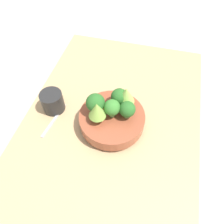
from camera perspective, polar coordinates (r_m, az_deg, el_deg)
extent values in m
plane|color=#ADA89E|center=(0.91, 0.06, -2.73)|extent=(6.00, 6.00, 0.00)
cube|color=tan|center=(0.89, 0.06, -2.07)|extent=(0.99, 0.69, 0.04)
cylinder|color=brown|center=(0.85, 0.00, -3.04)|extent=(0.11, 0.11, 0.01)
cylinder|color=brown|center=(0.83, 0.00, -1.84)|extent=(0.25, 0.25, 0.05)
cylinder|color=#6BA34C|center=(0.83, 1.90, 2.50)|extent=(0.02, 0.02, 0.02)
sphere|color=#286023|center=(0.80, 1.96, 3.99)|extent=(0.06, 0.06, 0.06)
cylinder|color=#6BA34C|center=(0.80, 3.89, -0.62)|extent=(0.02, 0.02, 0.02)
sphere|color=#286023|center=(0.77, 4.02, 0.73)|extent=(0.06, 0.06, 0.06)
cylinder|color=#7AB256|center=(0.78, -3.77, -1.44)|extent=(0.02, 0.02, 0.03)
cone|color=#84AD47|center=(0.75, -3.96, 0.58)|extent=(0.06, 0.06, 0.06)
cylinder|color=#6BA34C|center=(0.80, -4.18, 0.67)|extent=(0.02, 0.02, 0.03)
sphere|color=#286023|center=(0.77, -4.35, 2.42)|extent=(0.07, 0.07, 0.07)
cylinder|color=#609347|center=(0.80, 0.00, -0.30)|extent=(0.02, 0.02, 0.03)
sphere|color=#387A2D|center=(0.77, 0.00, 1.19)|extent=(0.06, 0.06, 0.06)
cylinder|color=#609347|center=(0.82, 3.49, 2.26)|extent=(0.02, 0.02, 0.03)
cone|color=#93B751|center=(0.78, 3.67, 4.48)|extent=(0.07, 0.07, 0.07)
cylinder|color=black|center=(0.90, -15.26, 2.63)|extent=(0.09, 0.09, 0.09)
cube|color=#B2B2B7|center=(0.90, -14.92, -2.07)|extent=(0.17, 0.04, 0.01)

